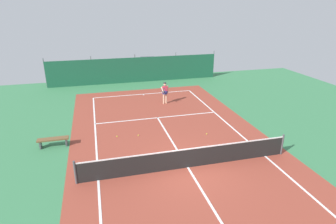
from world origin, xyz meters
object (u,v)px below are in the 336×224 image
tennis_net (188,158)px  tennis_player (165,92)px  tennis_ball_midcourt (207,134)px  parked_car (148,66)px  courtside_bench (53,140)px  tennis_ball_near_player (138,135)px  tennis_ball_by_sideline (117,136)px

tennis_net → tennis_player: tennis_player is taller
tennis_player → tennis_ball_midcourt: tennis_player is taller
parked_car → tennis_player: bearing=-87.4°
parked_car → courtside_bench: (-8.20, -15.59, -0.46)m
tennis_net → tennis_ball_near_player: size_ratio=153.33×
tennis_net → tennis_ball_midcourt: size_ratio=153.33×
parked_car → tennis_ball_midcourt: bearing=-82.4°
tennis_net → courtside_bench: tennis_net is taller
parked_car → courtside_bench: size_ratio=2.73×
tennis_player → tennis_ball_by_sideline: size_ratio=24.85×
tennis_player → parked_car: 10.32m
tennis_player → tennis_ball_near_player: 5.97m
tennis_net → tennis_ball_near_player: bearing=113.1°
tennis_player → tennis_ball_midcourt: bearing=94.8°
tennis_ball_near_player → tennis_player: bearing=60.5°
tennis_net → tennis_ball_by_sideline: (-2.92, 4.15, -0.48)m
parked_car → tennis_ball_by_sideline: bearing=-101.1°
tennis_ball_midcourt → tennis_ball_by_sideline: size_ratio=1.00×
tennis_net → tennis_player: size_ratio=6.17×
courtside_bench → tennis_net: bearing=-31.2°
tennis_net → tennis_ball_midcourt: tennis_net is taller
tennis_ball_by_sideline → courtside_bench: (-3.39, -0.32, 0.34)m
tennis_ball_midcourt → courtside_bench: (-8.53, 0.67, 0.34)m
tennis_player → parked_car: (0.69, 10.30, -0.12)m
tennis_ball_near_player → tennis_ball_midcourt: same height
tennis_player → tennis_ball_near_player: bearing=55.6°
tennis_ball_midcourt → courtside_bench: courtside_bench is taller
tennis_ball_midcourt → parked_car: (-0.33, 16.26, 0.81)m
tennis_ball_near_player → courtside_bench: size_ratio=0.04×
tennis_net → tennis_ball_midcourt: (2.22, 3.15, -0.48)m
tennis_player → courtside_bench: (-7.51, -5.29, -0.59)m
tennis_net → courtside_bench: size_ratio=6.33×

